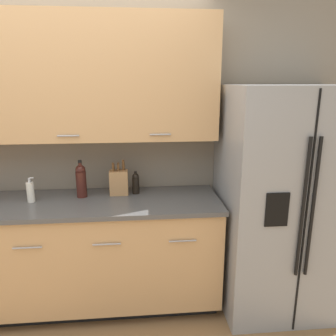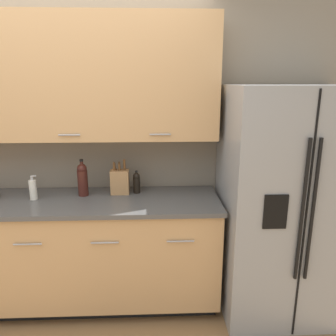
# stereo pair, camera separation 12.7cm
# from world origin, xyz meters

# --- Properties ---
(wall_back) EXTENTS (10.00, 0.39, 2.60)m
(wall_back) POSITION_xyz_m (0.05, 1.20, 1.49)
(wall_back) COLOR gray
(wall_back) RESTS_ON ground_plane
(counter_unit) EXTENTS (2.30, 0.64, 0.93)m
(counter_unit) POSITION_xyz_m (0.14, 0.92, 0.47)
(counter_unit) COLOR black
(counter_unit) RESTS_ON ground_plane
(refrigerator) EXTENTS (0.94, 0.81, 1.81)m
(refrigerator) POSITION_xyz_m (1.79, 0.84, 0.90)
(refrigerator) COLOR gray
(refrigerator) RESTS_ON ground_plane
(knife_block) EXTENTS (0.15, 0.10, 0.29)m
(knife_block) POSITION_xyz_m (0.49, 1.05, 1.03)
(knife_block) COLOR #A87A4C
(knife_block) RESTS_ON counter_unit
(wine_bottle) EXTENTS (0.08, 0.08, 0.30)m
(wine_bottle) POSITION_xyz_m (0.19, 1.02, 1.07)
(wine_bottle) COLOR #3D1914
(wine_bottle) RESTS_ON counter_unit
(soap_dispenser) EXTENTS (0.06, 0.06, 0.20)m
(soap_dispenser) POSITION_xyz_m (-0.18, 0.94, 1.01)
(soap_dispenser) COLOR silver
(soap_dispenser) RESTS_ON counter_unit
(oil_bottle) EXTENTS (0.06, 0.06, 0.19)m
(oil_bottle) POSITION_xyz_m (0.63, 1.06, 1.02)
(oil_bottle) COLOR black
(oil_bottle) RESTS_ON counter_unit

